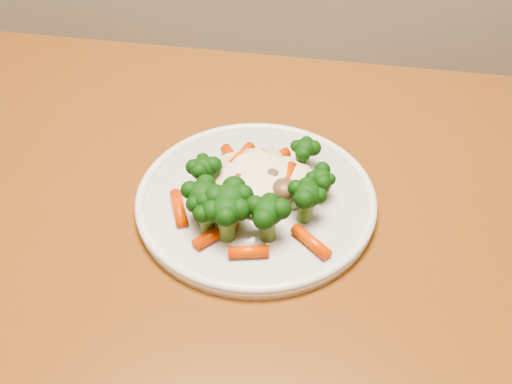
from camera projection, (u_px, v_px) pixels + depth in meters
dining_table at (330, 339)px, 0.68m from camera, size 1.18×0.83×0.75m
plate at (256, 202)px, 0.67m from camera, size 0.25×0.25×0.01m
meal at (250, 193)px, 0.64m from camera, size 0.17×0.16×0.05m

